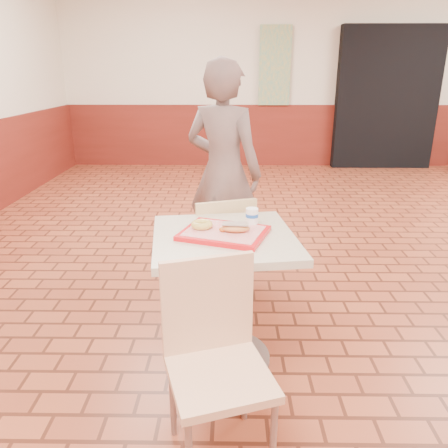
{
  "coord_description": "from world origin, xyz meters",
  "views": [
    {
      "loc": [
        -1.3,
        -2.41,
        1.54
      ],
      "look_at": [
        -1.33,
        -0.35,
        0.81
      ],
      "focal_mm": 35.0,
      "sensor_mm": 36.0,
      "label": 1
    }
  ],
  "objects_px": {
    "serving_tray": "(224,233)",
    "long_john_donut": "(235,228)",
    "main_table": "(224,279)",
    "customer": "(224,173)",
    "chair_main_back": "(222,251)",
    "paper_cup": "(252,216)",
    "chair_main_front": "(215,351)",
    "ring_donut": "(202,224)"
  },
  "relations": [
    {
      "from": "chair_main_front",
      "to": "long_john_donut",
      "type": "xyz_separation_m",
      "value": [
        0.08,
        0.56,
        0.33
      ]
    },
    {
      "from": "paper_cup",
      "to": "main_table",
      "type": "bearing_deg",
      "value": -142.84
    },
    {
      "from": "customer",
      "to": "ring_donut",
      "type": "relative_size",
      "value": 14.65
    },
    {
      "from": "chair_main_back",
      "to": "chair_main_front",
      "type": "bearing_deg",
      "value": 71.64
    },
    {
      "from": "main_table",
      "to": "chair_main_front",
      "type": "distance_m",
      "value": 0.58
    },
    {
      "from": "ring_donut",
      "to": "paper_cup",
      "type": "xyz_separation_m",
      "value": [
        0.26,
        0.07,
        0.02
      ]
    },
    {
      "from": "long_john_donut",
      "to": "chair_main_back",
      "type": "bearing_deg",
      "value": 98.49
    },
    {
      "from": "serving_tray",
      "to": "chair_main_back",
      "type": "bearing_deg",
      "value": 92.61
    },
    {
      "from": "main_table",
      "to": "paper_cup",
      "type": "bearing_deg",
      "value": 37.16
    },
    {
      "from": "serving_tray",
      "to": "paper_cup",
      "type": "relative_size",
      "value": 4.98
    },
    {
      "from": "chair_main_back",
      "to": "long_john_donut",
      "type": "height_order",
      "value": "long_john_donut"
    },
    {
      "from": "long_john_donut",
      "to": "main_table",
      "type": "bearing_deg",
      "value": 160.49
    },
    {
      "from": "customer",
      "to": "long_john_donut",
      "type": "distance_m",
      "value": 1.15
    },
    {
      "from": "main_table",
      "to": "chair_main_back",
      "type": "xyz_separation_m",
      "value": [
        -0.02,
        0.49,
        -0.05
      ]
    },
    {
      "from": "chair_main_back",
      "to": "ring_donut",
      "type": "height_order",
      "value": "chair_main_back"
    },
    {
      "from": "chair_main_back",
      "to": "customer",
      "type": "distance_m",
      "value": 0.73
    },
    {
      "from": "serving_tray",
      "to": "long_john_donut",
      "type": "xyz_separation_m",
      "value": [
        0.05,
        -0.02,
        0.03
      ]
    },
    {
      "from": "chair_main_back",
      "to": "serving_tray",
      "type": "distance_m",
      "value": 0.58
    },
    {
      "from": "chair_main_back",
      "to": "paper_cup",
      "type": "distance_m",
      "value": 0.55
    },
    {
      "from": "main_table",
      "to": "ring_donut",
      "type": "bearing_deg",
      "value": 161.24
    },
    {
      "from": "chair_main_back",
      "to": "paper_cup",
      "type": "bearing_deg",
      "value": 95.78
    },
    {
      "from": "long_john_donut",
      "to": "chair_main_front",
      "type": "bearing_deg",
      "value": -98.34
    },
    {
      "from": "chair_main_front",
      "to": "chair_main_back",
      "type": "relative_size",
      "value": 1.03
    },
    {
      "from": "main_table",
      "to": "ring_donut",
      "type": "xyz_separation_m",
      "value": [
        -0.11,
        0.04,
        0.29
      ]
    },
    {
      "from": "main_table",
      "to": "serving_tray",
      "type": "height_order",
      "value": "serving_tray"
    },
    {
      "from": "chair_main_back",
      "to": "customer",
      "type": "bearing_deg",
      "value": -108.26
    },
    {
      "from": "chair_main_front",
      "to": "serving_tray",
      "type": "height_order",
      "value": "chair_main_front"
    },
    {
      "from": "customer",
      "to": "paper_cup",
      "type": "xyz_separation_m",
      "value": [
        0.17,
        -1.02,
        0.0
      ]
    },
    {
      "from": "main_table",
      "to": "long_john_donut",
      "type": "relative_size",
      "value": 4.75
    },
    {
      "from": "ring_donut",
      "to": "long_john_donut",
      "type": "xyz_separation_m",
      "value": [
        0.17,
        -0.06,
        0.0
      ]
    },
    {
      "from": "main_table",
      "to": "chair_main_front",
      "type": "xyz_separation_m",
      "value": [
        -0.03,
        -0.58,
        -0.04
      ]
    },
    {
      "from": "chair_main_front",
      "to": "ring_donut",
      "type": "xyz_separation_m",
      "value": [
        -0.09,
        0.62,
        0.32
      ]
    },
    {
      "from": "chair_main_front",
      "to": "customer",
      "type": "height_order",
      "value": "customer"
    },
    {
      "from": "long_john_donut",
      "to": "paper_cup",
      "type": "bearing_deg",
      "value": 54.63
    },
    {
      "from": "main_table",
      "to": "customer",
      "type": "distance_m",
      "value": 1.17
    },
    {
      "from": "customer",
      "to": "paper_cup",
      "type": "relative_size",
      "value": 19.66
    },
    {
      "from": "customer",
      "to": "long_john_donut",
      "type": "bearing_deg",
      "value": 118.25
    },
    {
      "from": "main_table",
      "to": "paper_cup",
      "type": "relative_size",
      "value": 9.04
    },
    {
      "from": "customer",
      "to": "serving_tray",
      "type": "bearing_deg",
      "value": 115.59
    },
    {
      "from": "chair_main_front",
      "to": "chair_main_back",
      "type": "bearing_deg",
      "value": 72.08
    },
    {
      "from": "customer",
      "to": "long_john_donut",
      "type": "height_order",
      "value": "customer"
    },
    {
      "from": "main_table",
      "to": "paper_cup",
      "type": "xyz_separation_m",
      "value": [
        0.15,
        0.11,
        0.31
      ]
    }
  ]
}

